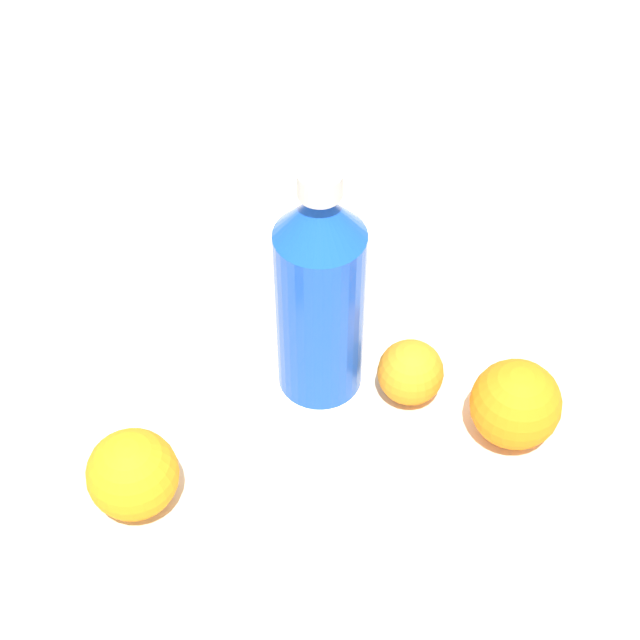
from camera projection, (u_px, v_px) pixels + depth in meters
ground_plane at (302, 375)px, 0.94m from camera, size 2.40×2.40×0.00m
water_bottle at (320, 292)px, 0.85m from camera, size 0.08×0.08×0.25m
orange_0 at (133, 474)px, 0.81m from camera, size 0.08×0.08×0.08m
orange_1 at (410, 372)px, 0.90m from camera, size 0.06×0.06×0.06m
orange_2 at (516, 404)px, 0.86m from camera, size 0.08×0.08×0.08m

